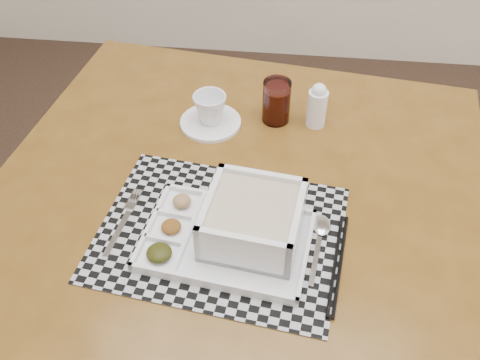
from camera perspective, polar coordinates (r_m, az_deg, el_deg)
name	(u,v)px	position (r m, az deg, el deg)	size (l,w,h in m)	color
dining_table	(234,220)	(1.21, -0.64, -4.33)	(1.20, 1.20, 0.80)	#56350F
placemat	(220,233)	(1.07, -2.16, -5.67)	(0.48, 0.37, 0.00)	#A1A2A8
serving_tray	(245,226)	(1.03, 0.49, -4.92)	(0.35, 0.26, 0.10)	white
fork	(123,219)	(1.12, -12.38, -4.13)	(0.04, 0.19, 0.00)	silver
spoon	(321,230)	(1.08, 8.62, -5.32)	(0.04, 0.18, 0.01)	silver
chopsticks	(338,264)	(1.04, 10.37, -8.76)	(0.05, 0.24, 0.01)	black
saucer	(211,123)	(1.32, -3.16, 6.14)	(0.15, 0.15, 0.01)	white
cup	(210,109)	(1.30, -3.23, 7.62)	(0.08, 0.08, 0.08)	white
juice_glass	(276,103)	(1.31, 3.90, 8.22)	(0.07, 0.07, 0.11)	white
creamer_bottle	(317,105)	(1.30, 8.23, 7.88)	(0.05, 0.05, 0.12)	white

